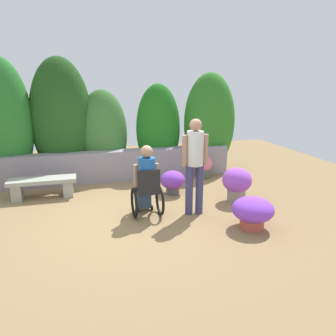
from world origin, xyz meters
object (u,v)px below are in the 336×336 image
(flower_pot_red_accent, at_px, (237,183))
(person_standing_companion, at_px, (195,160))
(flower_pot_small_foreground, at_px, (173,181))
(flower_pot_purple_near, at_px, (203,166))
(stone_bench, at_px, (43,185))
(person_in_wheelchair, at_px, (146,183))
(flower_pot_terracotta_by_wall, at_px, (253,211))

(flower_pot_red_accent, bearing_deg, person_standing_companion, -160.00)
(flower_pot_small_foreground, bearing_deg, person_standing_companion, -86.15)
(flower_pot_purple_near, relative_size, flower_pot_red_accent, 0.85)
(person_standing_companion, relative_size, flower_pot_purple_near, 2.94)
(stone_bench, distance_m, person_standing_companion, 3.35)
(person_standing_companion, height_order, flower_pot_purple_near, person_standing_companion)
(flower_pot_purple_near, distance_m, flower_pot_small_foreground, 1.46)
(stone_bench, xyz_separation_m, flower_pot_purple_near, (3.81, 0.49, 0.04))
(person_in_wheelchair, height_order, flower_pot_terracotta_by_wall, person_in_wheelchair)
(flower_pot_terracotta_by_wall, bearing_deg, person_standing_companion, 131.64)
(person_in_wheelchair, bearing_deg, stone_bench, 147.62)
(flower_pot_purple_near, xyz_separation_m, flower_pot_terracotta_by_wall, (-0.27, -2.99, -0.02))
(stone_bench, xyz_separation_m, person_in_wheelchair, (1.94, -1.51, 0.35))
(person_in_wheelchair, relative_size, flower_pot_small_foreground, 2.47)
(person_standing_companion, bearing_deg, flower_pot_terracotta_by_wall, -34.19)
(person_in_wheelchair, relative_size, flower_pot_red_accent, 1.87)
(flower_pot_terracotta_by_wall, height_order, flower_pot_red_accent, flower_pot_red_accent)
(person_standing_companion, relative_size, flower_pot_small_foreground, 3.30)
(flower_pot_small_foreground, bearing_deg, flower_pot_purple_near, 41.95)
(person_in_wheelchair, relative_size, person_standing_companion, 0.75)
(person_standing_companion, xyz_separation_m, flower_pot_red_accent, (1.06, 0.39, -0.63))
(person_in_wheelchair, bearing_deg, flower_pot_purple_near, 52.42)
(flower_pot_purple_near, height_order, flower_pot_terracotta_by_wall, flower_pot_purple_near)
(flower_pot_purple_near, bearing_deg, stone_bench, -172.73)
(person_in_wheelchair, height_order, flower_pot_purple_near, person_in_wheelchair)
(flower_pot_red_accent, bearing_deg, flower_pot_small_foreground, 145.53)
(flower_pot_red_accent, bearing_deg, person_in_wheelchair, -172.98)
(flower_pot_small_foreground, bearing_deg, flower_pot_terracotta_by_wall, -67.69)
(stone_bench, distance_m, person_in_wheelchair, 2.48)
(flower_pot_purple_near, height_order, flower_pot_small_foreground, flower_pot_purple_near)
(person_in_wheelchair, bearing_deg, flower_pot_red_accent, 12.64)
(flower_pot_terracotta_by_wall, bearing_deg, stone_bench, 144.84)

